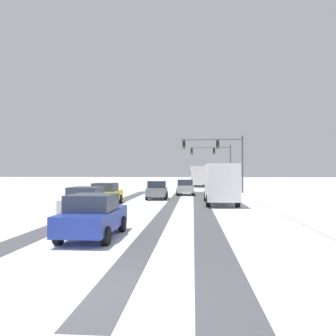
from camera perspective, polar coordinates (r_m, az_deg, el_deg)
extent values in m
plane|color=silver|center=(7.30, -14.86, -20.19)|extent=(300.00, 300.00, 0.00)
cube|color=#4C4C51|center=(23.14, 5.93, -6.73)|extent=(1.20, 36.33, 0.01)
cube|color=#4C4C51|center=(23.20, 0.23, -6.72)|extent=(0.87, 36.33, 0.01)
cube|color=#4C4C51|center=(23.92, -10.44, -6.53)|extent=(1.20, 36.33, 0.01)
cube|color=white|center=(22.58, 22.36, -6.69)|extent=(4.00, 36.33, 0.12)
cylinder|color=#47474C|center=(49.83, 10.72, 0.25)|extent=(0.18, 0.18, 6.50)
cylinder|color=#47474C|center=(49.83, 7.24, 3.52)|extent=(6.05, 0.34, 0.12)
cube|color=black|center=(49.80, 7.94, 2.89)|extent=(0.33, 0.25, 0.90)
sphere|color=black|center=(49.66, 7.94, 3.25)|extent=(0.20, 0.20, 0.20)
sphere|color=black|center=(49.64, 7.94, 2.90)|extent=(0.20, 0.20, 0.20)
sphere|color=green|center=(49.62, 7.94, 2.56)|extent=(0.20, 0.20, 0.20)
cube|color=black|center=(49.82, 4.11, 2.88)|extent=(0.33, 0.25, 0.90)
sphere|color=black|center=(49.68, 4.10, 3.24)|extent=(0.20, 0.20, 0.20)
sphere|color=black|center=(49.66, 4.10, 2.90)|extent=(0.20, 0.20, 0.20)
sphere|color=green|center=(49.65, 4.10, 2.55)|extent=(0.20, 0.20, 0.20)
cylinder|color=#47474C|center=(37.93, 12.73, 0.55)|extent=(0.18, 0.18, 6.50)
cylinder|color=#47474C|center=(37.68, 7.52, 4.88)|extent=(6.91, 0.27, 0.12)
cube|color=black|center=(37.69, 8.57, 4.04)|extent=(0.33, 0.25, 0.90)
sphere|color=black|center=(37.56, 8.59, 4.52)|extent=(0.20, 0.20, 0.20)
sphere|color=black|center=(37.53, 8.59, 4.07)|extent=(0.20, 0.20, 0.20)
sphere|color=green|center=(37.51, 8.59, 3.61)|extent=(0.20, 0.20, 0.20)
cube|color=black|center=(37.53, 2.76, 4.06)|extent=(0.33, 0.25, 0.90)
sphere|color=black|center=(37.39, 2.76, 4.54)|extent=(0.20, 0.20, 0.20)
sphere|color=black|center=(37.37, 2.76, 4.08)|extent=(0.20, 0.20, 0.20)
sphere|color=green|center=(37.34, 2.76, 3.62)|extent=(0.20, 0.20, 0.20)
cube|color=#B7BABF|center=(35.28, 2.95, -3.57)|extent=(1.86, 4.16, 0.70)
cube|color=#2D3847|center=(35.10, 2.95, -2.52)|extent=(1.63, 1.96, 0.60)
cylinder|color=black|center=(36.56, 1.65, -4.02)|extent=(0.24, 0.65, 0.64)
cylinder|color=black|center=(36.58, 4.19, -4.02)|extent=(0.24, 0.65, 0.64)
cylinder|color=black|center=(34.02, 1.62, -4.27)|extent=(0.24, 0.65, 0.64)
cylinder|color=black|center=(34.05, 4.34, -4.26)|extent=(0.24, 0.65, 0.64)
cube|color=slate|center=(29.88, -1.90, -4.09)|extent=(1.85, 4.16, 0.70)
cube|color=#2D3847|center=(29.70, -1.92, -2.86)|extent=(1.63, 1.96, 0.60)
cylinder|color=black|center=(31.23, -3.21, -4.59)|extent=(0.24, 0.65, 0.64)
cylinder|color=black|center=(31.12, -0.24, -4.60)|extent=(0.24, 0.65, 0.64)
cylinder|color=black|center=(28.71, -3.70, -4.93)|extent=(0.24, 0.65, 0.64)
cylinder|color=black|center=(28.59, -0.46, -4.95)|extent=(0.24, 0.65, 0.64)
cube|color=yellow|center=(25.16, -10.69, -4.72)|extent=(1.75, 4.12, 0.70)
cube|color=#2D3847|center=(24.98, -10.78, -3.25)|extent=(1.58, 1.92, 0.60)
cylinder|color=black|center=(26.63, -11.63, -5.25)|extent=(0.23, 0.64, 0.64)
cylinder|color=black|center=(26.21, -8.23, -5.33)|extent=(0.23, 0.64, 0.64)
cylinder|color=black|center=(24.21, -13.37, -5.70)|extent=(0.23, 0.64, 0.64)
cylinder|color=black|center=(23.76, -9.65, -5.80)|extent=(0.23, 0.64, 0.64)
cube|color=silver|center=(18.84, -13.88, -6.06)|extent=(1.71, 4.11, 0.70)
cube|color=#2D3847|center=(18.65, -14.01, -4.11)|extent=(1.57, 1.91, 0.60)
cylinder|color=black|center=(20.33, -14.94, -6.65)|extent=(0.22, 0.64, 0.64)
cylinder|color=black|center=(19.87, -10.51, -6.81)|extent=(0.22, 0.64, 0.64)
cylinder|color=black|center=(17.96, -17.62, -7.44)|extent=(0.22, 0.64, 0.64)
cylinder|color=black|center=(17.44, -12.64, -7.66)|extent=(0.22, 0.64, 0.64)
cube|color=#233899|center=(12.72, -12.73, -8.67)|extent=(1.70, 4.10, 0.70)
cube|color=#2D3847|center=(12.50, -12.92, -5.81)|extent=(1.56, 1.90, 0.60)
cylinder|color=black|center=(14.21, -14.36, -9.25)|extent=(0.22, 0.64, 0.64)
cylinder|color=black|center=(13.78, -7.90, -9.53)|extent=(0.22, 0.64, 0.64)
cylinder|color=black|center=(11.86, -18.37, -10.95)|extent=(0.22, 0.64, 0.64)
cylinder|color=black|center=(11.35, -10.68, -11.44)|extent=(0.22, 0.64, 0.64)
cube|color=silver|center=(56.94, 5.19, -1.21)|extent=(2.68, 11.04, 2.90)
cube|color=#283342|center=(56.94, 5.18, -0.86)|extent=(2.71, 10.16, 0.90)
cylinder|color=black|center=(53.18, 6.60, -2.80)|extent=(0.32, 0.96, 0.96)
cylinder|color=black|center=(53.10, 4.03, -2.81)|extent=(0.32, 0.96, 0.96)
cylinder|color=black|center=(60.32, 6.22, -2.56)|extent=(0.32, 0.96, 0.96)
cylinder|color=black|center=(60.25, 3.96, -2.56)|extent=(0.32, 0.96, 0.96)
cube|color=yellow|center=(28.31, 8.54, -2.65)|extent=(2.11, 2.21, 2.10)
cube|color=silver|center=(24.61, 9.15, -2.36)|extent=(2.21, 5.21, 2.60)
cylinder|color=black|center=(27.87, 6.53, -4.85)|extent=(0.28, 0.84, 0.84)
cylinder|color=black|center=(28.02, 10.68, -4.82)|extent=(0.28, 0.84, 0.84)
cylinder|color=black|center=(23.20, 6.93, -5.68)|extent=(0.28, 0.84, 0.84)
cylinder|color=black|center=(23.37, 11.92, -5.64)|extent=(0.28, 0.84, 0.84)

